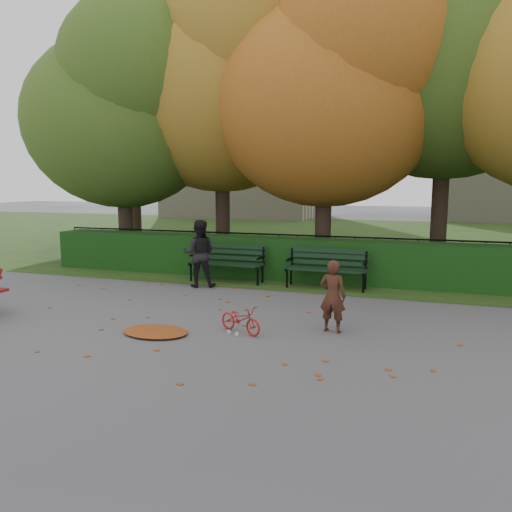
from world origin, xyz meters
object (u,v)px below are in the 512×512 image
(tree_d, at_px, (464,40))
(adult, at_px, (199,253))
(tree_a, at_px, (126,107))
(tree_b, at_px, (229,77))
(bench_right, at_px, (327,265))
(tree_f, at_px, (136,91))
(tree_c, at_px, (337,85))
(child, at_px, (333,296))
(bench_left, at_px, (228,260))
(bicycle, at_px, (241,319))

(tree_d, distance_m, adult, 8.76)
(tree_a, height_order, tree_b, tree_b)
(tree_d, xyz_separation_m, bench_right, (-2.78, -3.53, -5.46))
(tree_a, distance_m, tree_f, 4.31)
(tree_f, bearing_deg, tree_b, -27.99)
(tree_c, relative_size, child, 6.90)
(bench_right, bearing_deg, tree_a, 163.39)
(bench_left, bearing_deg, tree_d, 34.26)
(tree_c, bearing_deg, adult, -129.33)
(bench_right, height_order, child, child)
(tree_f, height_order, adult, tree_f)
(bicycle, bearing_deg, tree_f, 63.09)
(tree_a, height_order, bicycle, tree_a)
(child, bearing_deg, bench_left, -40.30)
(tree_f, relative_size, bench_left, 5.10)
(child, bearing_deg, tree_f, -38.38)
(adult, bearing_deg, tree_c, -147.93)
(bench_right, bearing_deg, tree_c, 96.70)
(tree_f, distance_m, adult, 9.71)
(adult, bearing_deg, tree_f, -67.86)
(tree_a, relative_size, tree_b, 0.85)
(tree_c, xyz_separation_m, tree_d, (3.04, 1.27, 1.16))
(tree_a, height_order, child, tree_a)
(tree_a, xyz_separation_m, tree_b, (2.74, 1.17, 0.88))
(child, relative_size, bicycle, 1.38)
(tree_b, height_order, tree_d, tree_d)
(tree_f, bearing_deg, adult, -49.26)
(tree_d, height_order, bench_left, tree_d)
(tree_c, distance_m, tree_d, 3.50)
(tree_c, xyz_separation_m, child, (0.99, -5.55, -4.24))
(tree_d, relative_size, adult, 6.27)
(tree_b, height_order, bench_right, tree_b)
(tree_c, height_order, bicycle, tree_c)
(bench_left, bearing_deg, tree_b, 110.58)
(tree_a, distance_m, bench_left, 5.89)
(tree_c, bearing_deg, tree_a, -176.35)
(tree_b, xyz_separation_m, tree_c, (3.28, -0.78, -0.58))
(child, bearing_deg, bicycle, 27.54)
(tree_a, relative_size, bench_right, 4.16)
(tree_a, bearing_deg, adult, -37.30)
(tree_f, bearing_deg, tree_d, -10.33)
(tree_b, xyz_separation_m, adult, (0.77, -3.85, -4.64))
(tree_c, distance_m, tree_f, 8.66)
(child, bearing_deg, tree_c, -73.70)
(tree_d, height_order, child, tree_d)
(tree_c, distance_m, child, 7.06)
(tree_b, relative_size, tree_c, 1.10)
(tree_b, relative_size, bench_right, 4.88)
(tree_d, bearing_deg, tree_b, -175.62)
(tree_f, height_order, bench_left, tree_f)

